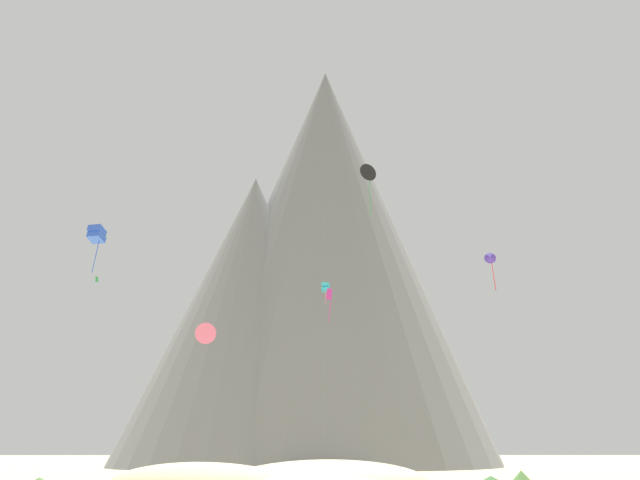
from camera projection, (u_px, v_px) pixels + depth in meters
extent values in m
cone|color=#386633|center=(157.00, 476.00, 55.83)|extent=(1.72, 1.72, 1.06)
cone|color=#386633|center=(491.00, 480.00, 53.72)|extent=(3.04, 3.04, 0.68)
cone|color=#568442|center=(522.00, 477.00, 55.18)|extent=(2.69, 2.69, 1.04)
cone|color=slate|center=(326.00, 253.00, 113.83)|extent=(71.60, 71.60, 65.93)
cone|color=slate|center=(252.00, 314.00, 106.03)|extent=(52.27, 52.27, 44.09)
cone|color=#E5668C|center=(206.00, 333.00, 66.17)|extent=(2.04, 0.69, 2.03)
cone|color=#5138B2|center=(490.00, 258.00, 79.37)|extent=(1.38, 0.70, 1.35)
cylinder|color=red|center=(494.00, 277.00, 78.74)|extent=(0.33, 0.10, 3.12)
cube|color=#D1339E|center=(329.00, 294.00, 81.01)|extent=(0.77, 0.57, 1.44)
cylinder|color=#D1339E|center=(330.00, 311.00, 80.45)|extent=(0.42, 0.40, 2.59)
cone|color=black|center=(367.00, 173.00, 86.86)|extent=(2.32, 1.49, 2.32)
cylinder|color=green|center=(370.00, 198.00, 85.92)|extent=(0.14, 0.15, 4.38)
cube|color=#33BCDB|center=(326.00, 290.00, 89.78)|extent=(1.09, 1.12, 0.50)
cube|color=#33BCDB|center=(326.00, 285.00, 89.96)|extent=(1.09, 1.12, 0.50)
cylinder|color=#E5668C|center=(326.00, 298.00, 89.49)|extent=(0.11, 0.20, 1.65)
cube|color=green|center=(97.00, 279.00, 91.70)|extent=(0.25, 0.68, 0.76)
cube|color=blue|center=(96.00, 237.00, 69.79)|extent=(1.71, 1.80, 1.01)
cube|color=blue|center=(97.00, 231.00, 69.98)|extent=(1.71, 1.80, 1.01)
cylinder|color=blue|center=(96.00, 257.00, 69.23)|extent=(0.46, 0.24, 3.33)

